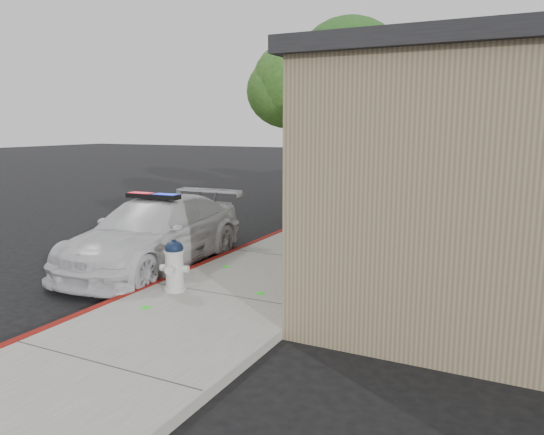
{
  "coord_description": "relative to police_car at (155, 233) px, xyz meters",
  "views": [
    {
      "loc": [
        6.3,
        -7.53,
        3.08
      ],
      "look_at": [
        0.99,
        3.1,
        0.99
      ],
      "focal_mm": 34.75,
      "sensor_mm": 36.0,
      "label": 1
    }
  ],
  "objects": [
    {
      "name": "sidewalk",
      "position": [
        2.64,
        1.59,
        -0.68
      ],
      "size": [
        3.2,
        60.0,
        0.15
      ],
      "primitive_type": "cube",
      "color": "gray",
      "rests_on": "ground"
    },
    {
      "name": "fire_hydrant",
      "position": [
        1.74,
        -1.61,
        -0.14
      ],
      "size": [
        0.54,
        0.47,
        0.93
      ],
      "rotation": [
        0.0,
        0.0,
        0.26
      ],
      "color": "silver",
      "rests_on": "sidewalk"
    },
    {
      "name": "police_car",
      "position": [
        0.0,
        0.0,
        0.0
      ],
      "size": [
        2.42,
        5.31,
        1.63
      ],
      "rotation": [
        0.0,
        0.0,
        0.06
      ],
      "color": "silver",
      "rests_on": "ground"
    },
    {
      "name": "street_tree_near",
      "position": [
        2.08,
        3.57,
        3.22
      ],
      "size": [
        3.01,
        2.8,
        5.12
      ],
      "rotation": [
        0.0,
        0.0,
        -0.18
      ],
      "color": "black",
      "rests_on": "sidewalk"
    },
    {
      "name": "red_curb",
      "position": [
        1.1,
        1.59,
        -0.68
      ],
      "size": [
        0.14,
        60.0,
        0.16
      ],
      "primitive_type": "cube",
      "color": "maroon",
      "rests_on": "ground"
    },
    {
      "name": "street_tree_far",
      "position": [
        1.98,
        12.1,
        3.1
      ],
      "size": [
        2.84,
        2.61,
        4.93
      ],
      "rotation": [
        0.0,
        0.0,
        -0.33
      ],
      "color": "black",
      "rests_on": "sidewalk"
    },
    {
      "name": "street_tree_mid",
      "position": [
        1.76,
        7.89,
        4.19
      ],
      "size": [
        3.61,
        3.33,
        6.36
      ],
      "rotation": [
        0.0,
        0.0,
        -0.3
      ],
      "color": "black",
      "rests_on": "sidewalk"
    },
    {
      "name": "ground",
      "position": [
        1.04,
        -1.41,
        -0.76
      ],
      "size": [
        120.0,
        120.0,
        0.0
      ],
      "primitive_type": "plane",
      "color": "black",
      "rests_on": "ground"
    }
  ]
}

